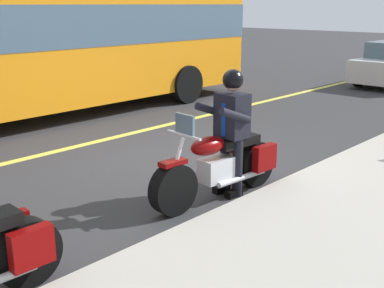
{
  "coord_description": "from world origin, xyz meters",
  "views": [
    {
      "loc": [
        5.8,
        5.64,
        2.57
      ],
      "look_at": [
        1.09,
        1.26,
        0.75
      ],
      "focal_mm": 46.62,
      "sensor_mm": 36.0,
      "label": 1
    }
  ],
  "objects": [
    {
      "name": "bus_near",
      "position": [
        -0.54,
        -4.66,
        1.87
      ],
      "size": [
        11.05,
        2.7,
        3.3
      ],
      "color": "orange",
      "rests_on": "ground_plane"
    },
    {
      "name": "lane_center_stripe",
      "position": [
        0.0,
        -2.0,
        0.01
      ],
      "size": [
        60.0,
        0.16,
        0.01
      ],
      "primitive_type": "cube",
      "color": "#E5DB4C",
      "rests_on": "ground_plane"
    },
    {
      "name": "ground_plane",
      "position": [
        0.0,
        0.0,
        0.0
      ],
      "size": [
        80.0,
        80.0,
        0.0
      ],
      "primitive_type": "plane",
      "color": "#333335"
    },
    {
      "name": "rider_main",
      "position": [
        0.65,
        1.58,
        1.04
      ],
      "size": [
        0.65,
        0.58,
        1.74
      ],
      "color": "black",
      "rests_on": "ground_plane"
    },
    {
      "name": "motorcycle_main",
      "position": [
        0.84,
        1.56,
        0.45
      ],
      "size": [
        2.22,
        0.7,
        1.26
      ],
      "color": "black",
      "rests_on": "ground_plane"
    }
  ]
}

